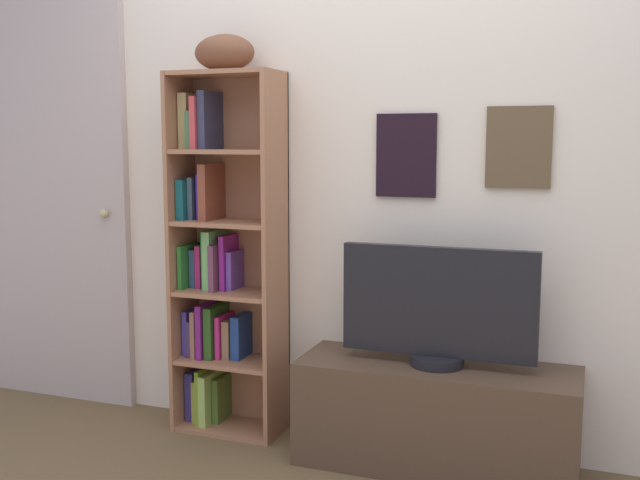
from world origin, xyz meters
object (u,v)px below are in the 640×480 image
object	(u,v)px
football	(225,53)
door	(54,203)
bookshelf	(221,264)
tv_stand	(435,417)
television	(438,307)

from	to	relation	value
football	door	distance (m)	1.27
bookshelf	door	xyz separation A→B (m)	(-1.00, 0.08, 0.25)
tv_stand	football	bearing A→B (deg)	175.89
football	television	world-z (taller)	football
bookshelf	football	world-z (taller)	football
football	television	distance (m)	1.44
tv_stand	television	world-z (taller)	television
football	television	size ratio (longest dim) A/B	0.35
football	tv_stand	bearing A→B (deg)	-4.11
tv_stand	television	distance (m)	0.46
bookshelf	television	distance (m)	1.05
bookshelf	tv_stand	size ratio (longest dim) A/B	1.45
door	tv_stand	bearing A→B (deg)	-4.96
bookshelf	door	world-z (taller)	door
bookshelf	football	size ratio (longest dim) A/B	6.00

